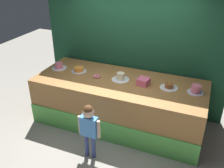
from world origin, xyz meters
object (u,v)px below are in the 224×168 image
Objects in this scene: cake_right at (169,86)px; cake_far_right at (196,89)px; pink_box at (143,82)px; cake_left at (79,70)px; cake_far_left at (59,66)px; child_figure at (89,125)px; donut at (97,76)px; cake_center at (120,77)px.

cake_far_right is at bearing 0.84° from cake_right.
pink_box is 0.65× the size of cake_left.
cake_far_right is at bearing 0.34° from cake_far_left.
cake_far_right reaches higher than child_figure.
pink_box is 0.64× the size of cake_far_left.
cake_far_right is at bearing 3.49° from donut.
child_figure is 3.26× the size of cake_far_left.
cake_right is at bearing 1.13° from cake_center.
child_figure is 5.11× the size of pink_box.
child_figure is 3.62× the size of cake_far_right.
cake_center reaches higher than child_figure.
cake_left is at bearing 177.65° from pink_box.
cake_left is 0.90× the size of cake_center.
pink_box is at bearing 64.07° from child_figure.
cake_center is 1.20× the size of cake_far_right.
donut is at bearing -175.63° from cake_right.
child_figure is at bearing -71.20° from donut.
child_figure is at bearing -55.25° from cake_left.
child_figure is at bearing -94.53° from cake_center.
cake_right is at bearing 49.49° from child_figure.
donut is at bearing -169.25° from cake_center.
cake_far_left is 1.11× the size of cake_far_right.
cake_center is at bearing -178.97° from cake_far_right.
cake_left is (-1.39, 0.06, -0.02)m from pink_box.
cake_right is (2.31, 0.01, -0.02)m from cake_far_left.
cake_left is at bearing 124.75° from child_figure.
cake_far_right reaches higher than donut.
child_figure is 3.20× the size of cake_right.
pink_box reaches higher than child_figure.
pink_box is 0.93m from donut.
donut is 0.47× the size of cake_far_right.
cake_far_right is (1.85, 0.11, 0.04)m from donut.
cake_right is (1.02, 1.19, 0.32)m from child_figure.
donut is 1.39m from cake_right.
donut is 0.42× the size of cake_right.
cake_right is at bearing 6.05° from pink_box.
cake_center is 1.39m from cake_far_right.
child_figure is at bearing -141.01° from cake_far_right.
donut is at bearing 108.80° from child_figure.
cake_far_left is at bearing 174.05° from donut.
pink_box is 0.63× the size of cake_right.
cake_right is 0.46m from cake_far_right.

